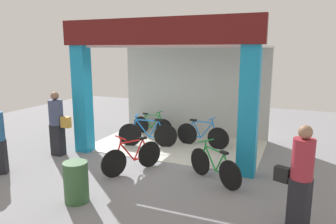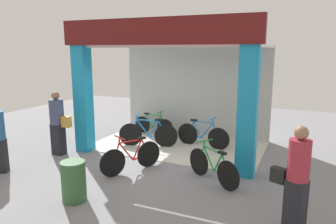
{
  "view_description": "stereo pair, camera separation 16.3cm",
  "coord_description": "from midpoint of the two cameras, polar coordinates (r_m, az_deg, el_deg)",
  "views": [
    {
      "loc": [
        3.22,
        -6.93,
        2.82
      ],
      "look_at": [
        0.0,
        0.72,
        1.15
      ],
      "focal_mm": 33.76,
      "sensor_mm": 36.0,
      "label": 1
    },
    {
      "loc": [
        3.37,
        -6.86,
        2.82
      ],
      "look_at": [
        0.0,
        0.72,
        1.15
      ],
      "focal_mm": 33.76,
      "sensor_mm": 36.0,
      "label": 2
    }
  ],
  "objects": [
    {
      "name": "ground_plane",
      "position": [
        8.14,
        -2.58,
        -8.89
      ],
      "size": [
        17.71,
        17.71,
        0.0
      ],
      "primitive_type": "plane",
      "color": "gray",
      "rests_on": "ground"
    },
    {
      "name": "shop_facade",
      "position": [
        9.06,
        1.39,
        5.5
      ],
      "size": [
        5.05,
        3.2,
        3.52
      ],
      "color": "beige",
      "rests_on": "ground"
    },
    {
      "name": "bicycle_inside_0",
      "position": [
        9.22,
        -4.16,
        -4.0
      ],
      "size": [
        1.67,
        0.59,
        0.95
      ],
      "color": "black",
      "rests_on": "ground"
    },
    {
      "name": "bicycle_inside_1",
      "position": [
        9.24,
        5.67,
        -4.13
      ],
      "size": [
        1.62,
        0.45,
        0.9
      ],
      "color": "black",
      "rests_on": "ground"
    },
    {
      "name": "bicycle_inside_2",
      "position": [
        10.5,
        -3.3,
        -2.4
      ],
      "size": [
        1.46,
        0.4,
        0.81
      ],
      "color": "black",
      "rests_on": "ground"
    },
    {
      "name": "bicycle_parked_0",
      "position": [
        6.9,
        7.7,
        -9.73
      ],
      "size": [
        1.33,
        0.9,
        0.86
      ],
      "color": "black",
      "rests_on": "ground"
    },
    {
      "name": "bicycle_parked_1",
      "position": [
        7.43,
        -7.04,
        -8.09
      ],
      "size": [
        0.78,
        1.45,
        0.89
      ],
      "color": "black",
      "rests_on": "ground"
    },
    {
      "name": "pedestrian_1",
      "position": [
        8.89,
        -19.89,
        -1.8
      ],
      "size": [
        0.65,
        0.39,
        1.72
      ],
      "color": "black",
      "rests_on": "ground"
    },
    {
      "name": "pedestrian_2",
      "position": [
        5.27,
        21.94,
        -11.06
      ],
      "size": [
        0.62,
        0.43,
        1.72
      ],
      "color": "black",
      "rests_on": "ground"
    },
    {
      "name": "trash_bin",
      "position": [
        6.26,
        -16.99,
        -12.01
      ],
      "size": [
        0.45,
        0.45,
        0.77
      ],
      "primitive_type": "cylinder",
      "color": "#335933",
      "rests_on": "ground"
    }
  ]
}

